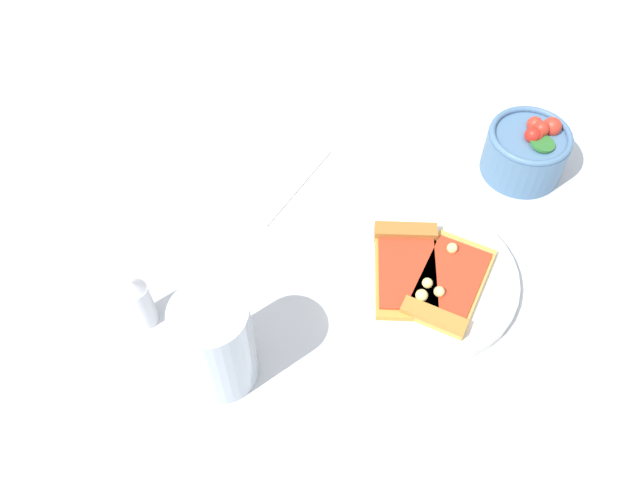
{
  "coord_description": "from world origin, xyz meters",
  "views": [
    {
      "loc": [
        0.09,
        -0.48,
        0.68
      ],
      "look_at": [
        -0.09,
        -0.03,
        0.03
      ],
      "focal_mm": 37.88,
      "sensor_mm": 36.0,
      "label": 1
    }
  ],
  "objects_px": {
    "pizza_slice_far": "(447,288)",
    "paper_napkin": "(256,166)",
    "pepper_shaker": "(140,302)",
    "salad_bowl": "(526,150)",
    "pizza_slice_near": "(407,264)",
    "soda_glass": "(216,346)",
    "plate": "(424,278)"
  },
  "relations": [
    {
      "from": "pizza_slice_far",
      "to": "plate",
      "type": "bearing_deg",
      "value": 157.82
    },
    {
      "from": "plate",
      "to": "pizza_slice_near",
      "type": "distance_m",
      "value": 0.03
    },
    {
      "from": "pizza_slice_near",
      "to": "paper_napkin",
      "type": "bearing_deg",
      "value": 159.4
    },
    {
      "from": "soda_glass",
      "to": "pepper_shaker",
      "type": "distance_m",
      "value": 0.12
    },
    {
      "from": "pizza_slice_far",
      "to": "pepper_shaker",
      "type": "bearing_deg",
      "value": -153.38
    },
    {
      "from": "pizza_slice_far",
      "to": "paper_napkin",
      "type": "distance_m",
      "value": 0.31
    },
    {
      "from": "soda_glass",
      "to": "pizza_slice_far",
      "type": "bearing_deg",
      "value": 42.2
    },
    {
      "from": "salad_bowl",
      "to": "plate",
      "type": "bearing_deg",
      "value": -107.79
    },
    {
      "from": "pizza_slice_near",
      "to": "pepper_shaker",
      "type": "height_order",
      "value": "pepper_shaker"
    },
    {
      "from": "soda_glass",
      "to": "salad_bowl",
      "type": "bearing_deg",
      "value": 59.83
    },
    {
      "from": "pizza_slice_far",
      "to": "pizza_slice_near",
      "type": "bearing_deg",
      "value": 164.26
    },
    {
      "from": "salad_bowl",
      "to": "paper_napkin",
      "type": "xyz_separation_m",
      "value": [
        -0.34,
        -0.13,
        -0.04
      ]
    },
    {
      "from": "pizza_slice_far",
      "to": "pepper_shaker",
      "type": "xyz_separation_m",
      "value": [
        -0.31,
        -0.16,
        0.02
      ]
    },
    {
      "from": "pizza_slice_near",
      "to": "paper_napkin",
      "type": "height_order",
      "value": "pizza_slice_near"
    },
    {
      "from": "paper_napkin",
      "to": "pepper_shaker",
      "type": "relative_size",
      "value": 2.01
    },
    {
      "from": "plate",
      "to": "pizza_slice_far",
      "type": "height_order",
      "value": "pizza_slice_far"
    },
    {
      "from": "pizza_slice_far",
      "to": "soda_glass",
      "type": "xyz_separation_m",
      "value": [
        -0.2,
        -0.18,
        0.04
      ]
    },
    {
      "from": "pizza_slice_far",
      "to": "salad_bowl",
      "type": "relative_size",
      "value": 1.27
    },
    {
      "from": "pizza_slice_far",
      "to": "salad_bowl",
      "type": "bearing_deg",
      "value": 79.98
    },
    {
      "from": "salad_bowl",
      "to": "pizza_slice_far",
      "type": "bearing_deg",
      "value": -100.02
    },
    {
      "from": "salad_bowl",
      "to": "pepper_shaker",
      "type": "bearing_deg",
      "value": -132.09
    },
    {
      "from": "pizza_slice_near",
      "to": "paper_napkin",
      "type": "distance_m",
      "value": 0.26
    },
    {
      "from": "salad_bowl",
      "to": "soda_glass",
      "type": "xyz_separation_m",
      "value": [
        -0.24,
        -0.42,
        0.02
      ]
    },
    {
      "from": "pizza_slice_far",
      "to": "soda_glass",
      "type": "distance_m",
      "value": 0.27
    },
    {
      "from": "salad_bowl",
      "to": "pizza_slice_near",
      "type": "bearing_deg",
      "value": -113.15
    },
    {
      "from": "plate",
      "to": "soda_glass",
      "type": "relative_size",
      "value": 1.77
    },
    {
      "from": "pizza_slice_near",
      "to": "soda_glass",
      "type": "xyz_separation_m",
      "value": [
        -0.15,
        -0.2,
        0.04
      ]
    },
    {
      "from": "pepper_shaker",
      "to": "salad_bowl",
      "type": "bearing_deg",
      "value": 47.91
    },
    {
      "from": "soda_glass",
      "to": "pepper_shaker",
      "type": "height_order",
      "value": "soda_glass"
    },
    {
      "from": "pizza_slice_far",
      "to": "salad_bowl",
      "type": "xyz_separation_m",
      "value": [
        0.04,
        0.24,
        0.02
      ]
    },
    {
      "from": "pizza_slice_near",
      "to": "pizza_slice_far",
      "type": "relative_size",
      "value": 1.08
    },
    {
      "from": "salad_bowl",
      "to": "soda_glass",
      "type": "relative_size",
      "value": 0.85
    }
  ]
}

